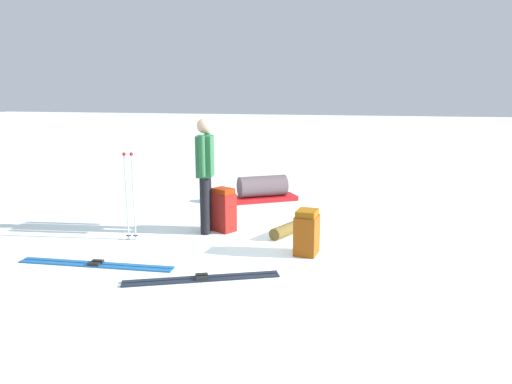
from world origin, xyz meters
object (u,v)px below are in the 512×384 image
(ski_pair_far, at_px, (202,279))
(backpack_large_dark, at_px, (224,210))
(ski_pair_near, at_px, (96,264))
(sleeping_mat_rolled, at_px, (285,230))
(skier_standing, at_px, (205,169))
(gear_sled, at_px, (262,189))
(ski_poles_planted_near, at_px, (130,192))
(backpack_bright, at_px, (307,233))

(ski_pair_far, relative_size, backpack_large_dark, 2.51)
(ski_pair_near, xyz_separation_m, backpack_large_dark, (-1.03, -1.81, 0.31))
(ski_pair_far, distance_m, backpack_large_dark, 1.96)
(sleeping_mat_rolled, bearing_deg, skier_standing, 3.92)
(ski_pair_far, height_order, gear_sled, gear_sled)
(ski_pair_far, height_order, sleeping_mat_rolled, sleeping_mat_rolled)
(backpack_large_dark, bearing_deg, ski_poles_planted_near, 33.76)
(ski_pair_near, relative_size, gear_sled, 1.44)
(skier_standing, xyz_separation_m, ski_pair_far, (-0.61, 1.78, -0.94))
(ski_pair_near, xyz_separation_m, backpack_bright, (-2.40, -1.08, 0.27))
(ski_pair_far, bearing_deg, backpack_large_dark, -78.72)
(skier_standing, height_order, ski_pair_near, skier_standing)
(ski_poles_planted_near, bearing_deg, ski_pair_near, 95.25)
(gear_sled, xyz_separation_m, sleeping_mat_rolled, (-0.89, 2.21, -0.13))
(backpack_bright, distance_m, ski_poles_planted_near, 2.53)
(backpack_large_dark, relative_size, ski_poles_planted_near, 0.53)
(backpack_large_dark, bearing_deg, backpack_bright, 152.07)
(backpack_large_dark, xyz_separation_m, ski_poles_planted_near, (1.13, 0.75, 0.37))
(skier_standing, bearing_deg, ski_poles_planted_near, 35.19)
(ski_pair_far, distance_m, sleeping_mat_rolled, 1.95)
(backpack_large_dark, bearing_deg, ski_pair_far, 101.28)
(sleeping_mat_rolled, bearing_deg, ski_pair_near, 41.71)
(ski_pair_far, bearing_deg, skier_standing, -70.95)
(backpack_large_dark, xyz_separation_m, backpack_bright, (-1.37, 0.73, -0.04))
(skier_standing, xyz_separation_m, gear_sled, (-0.30, -2.29, -0.73))
(gear_sled, bearing_deg, sleeping_mat_rolled, 111.98)
(ski_poles_planted_near, bearing_deg, ski_pair_far, 142.63)
(gear_sled, bearing_deg, backpack_bright, 114.45)
(ski_pair_far, bearing_deg, sleeping_mat_rolled, -107.09)
(ski_pair_near, distance_m, ski_poles_planted_near, 1.26)
(ski_pair_near, xyz_separation_m, ski_poles_planted_near, (0.10, -1.05, 0.69))
(ski_pair_far, xyz_separation_m, backpack_bright, (-1.00, -1.17, 0.27))
(sleeping_mat_rolled, bearing_deg, gear_sled, -68.02)
(backpack_bright, xyz_separation_m, sleeping_mat_rolled, (0.42, -0.69, -0.20))
(ski_poles_planted_near, xyz_separation_m, sleeping_mat_rolled, (-2.08, -0.71, -0.61))
(ski_poles_planted_near, bearing_deg, backpack_bright, -179.46)
(backpack_large_dark, distance_m, sleeping_mat_rolled, 0.98)
(ski_pair_near, bearing_deg, sleeping_mat_rolled, -138.29)
(backpack_bright, bearing_deg, skier_standing, -20.59)
(skier_standing, relative_size, backpack_bright, 2.90)
(ski_pair_far, relative_size, ski_poles_planted_near, 1.33)
(skier_standing, bearing_deg, backpack_large_dark, -152.16)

